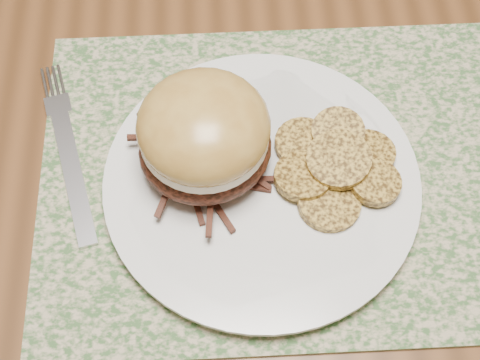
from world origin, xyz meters
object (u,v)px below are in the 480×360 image
dining_table (81,28)px  fork (68,149)px  pork_sandwich (204,135)px  dinner_plate (262,183)px

dining_table → fork: fork is taller
dining_table → fork: 0.24m
pork_sandwich → fork: (-0.13, 0.03, -0.06)m
dinner_plate → fork: 0.18m
dining_table → pork_sandwich: (0.15, -0.25, 0.14)m
dining_table → fork: size_ratio=7.59×
pork_sandwich → fork: bearing=150.0°
dining_table → dinner_plate: dinner_plate is taller
fork → pork_sandwich: bearing=-26.9°
dining_table → dinner_plate: 0.35m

